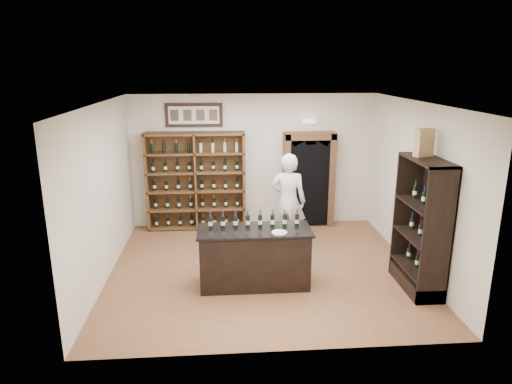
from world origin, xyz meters
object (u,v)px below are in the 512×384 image
tasting_counter (254,258)px  shopkeeper (288,201)px  wine_shelf (196,181)px  side_cabinet (421,245)px  wine_crate (424,143)px  counter_bottle_0 (210,222)px

tasting_counter → shopkeeper: size_ratio=0.96×
wine_shelf → shopkeeper: (1.89, -1.31, -0.12)m
tasting_counter → side_cabinet: size_ratio=0.85×
wine_crate → counter_bottle_0: bearing=156.4°
side_cabinet → shopkeeper: bearing=135.1°
tasting_counter → side_cabinet: 2.75m
wine_shelf → counter_bottle_0: bearing=-82.4°
tasting_counter → wine_crate: 3.31m
side_cabinet → wine_shelf: bearing=139.8°
wine_shelf → counter_bottle_0: size_ratio=7.33×
wine_shelf → side_cabinet: same height
side_cabinet → wine_crate: size_ratio=4.97×
tasting_counter → side_cabinet: bearing=-6.3°
counter_bottle_0 → side_cabinet: 3.49m
wine_shelf → wine_crate: (3.79, -3.04, 1.32)m
counter_bottle_0 → side_cabinet: size_ratio=0.14×
side_cabinet → wine_crate: wine_crate is taller
wine_shelf → wine_crate: size_ratio=4.97×
wine_shelf → wine_crate: 5.03m
tasting_counter → wine_crate: wine_crate is taller
tasting_counter → wine_crate: size_ratio=4.24×
counter_bottle_0 → tasting_counter: bearing=-7.3°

